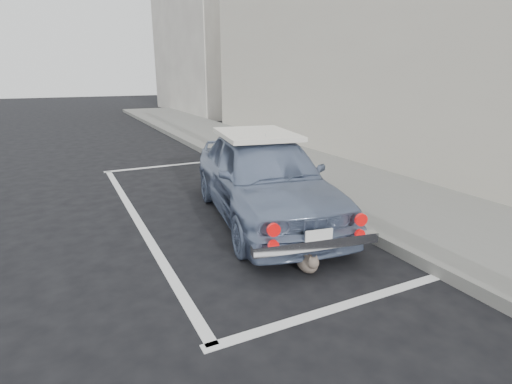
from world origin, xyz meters
TOP-DOWN VIEW (x-y plane):
  - ground at (0.00, 0.00)m, footprint 80.00×80.00m
  - sidewalk at (3.20, 2.00)m, footprint 2.80×40.00m
  - shop_building at (6.33, 4.00)m, footprint 3.50×18.00m
  - building_far at (6.35, 20.00)m, footprint 3.50×10.00m
  - pline_rear at (0.50, -0.50)m, footprint 3.00×0.12m
  - pline_front at (0.50, 6.50)m, footprint 3.00×0.12m
  - pline_side at (-0.90, 3.00)m, footprint 0.12×7.00m
  - retro_coupe at (0.95, 2.11)m, footprint 2.25×4.22m
  - cat at (0.57, 0.26)m, footprint 0.28×0.51m

SIDE VIEW (x-z plane):
  - ground at x=0.00m, z-range 0.00..0.00m
  - pline_rear at x=0.50m, z-range 0.00..0.01m
  - pline_front at x=0.50m, z-range 0.00..0.01m
  - pline_side at x=-0.90m, z-range 0.00..0.01m
  - sidewalk at x=3.20m, z-range 0.00..0.15m
  - cat at x=0.57m, z-range -0.01..0.26m
  - retro_coupe at x=0.95m, z-range 0.01..1.37m
  - shop_building at x=6.33m, z-range -0.01..6.99m
  - building_far at x=6.35m, z-range 0.00..8.00m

